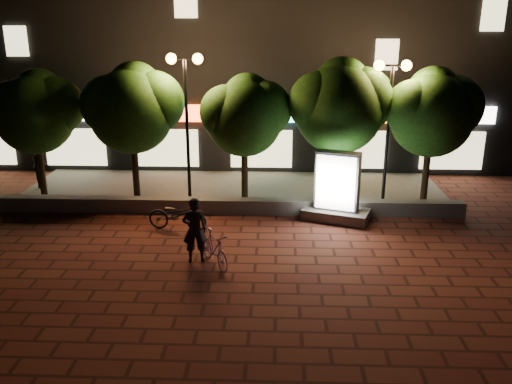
{
  "coord_description": "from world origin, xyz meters",
  "views": [
    {
      "loc": [
        1.66,
        -13.33,
        6.36
      ],
      "look_at": [
        1.07,
        1.5,
        1.57
      ],
      "focal_mm": 37.72,
      "sensor_mm": 36.0,
      "label": 1
    }
  ],
  "objects_px": {
    "tree_far_left": "(36,109)",
    "rider": "(195,230)",
    "tree_left": "(133,106)",
    "ad_kiosk": "(337,193)",
    "street_lamp_right": "(391,95)",
    "scooter_parked": "(177,215)",
    "scooter_pink": "(214,249)",
    "pedestrian": "(42,165)",
    "tree_far_right": "(433,110)",
    "tree_right": "(341,103)",
    "tree_mid": "(246,113)",
    "street_lamp_left": "(186,90)"
  },
  "relations": [
    {
      "from": "scooter_pink",
      "to": "pedestrian",
      "type": "height_order",
      "value": "pedestrian"
    },
    {
      "from": "tree_far_right",
      "to": "ad_kiosk",
      "type": "height_order",
      "value": "tree_far_right"
    },
    {
      "from": "tree_right",
      "to": "scooter_pink",
      "type": "bearing_deg",
      "value": -124.41
    },
    {
      "from": "street_lamp_right",
      "to": "rider",
      "type": "height_order",
      "value": "street_lamp_right"
    },
    {
      "from": "tree_far_left",
      "to": "tree_far_right",
      "type": "relative_size",
      "value": 0.97
    },
    {
      "from": "ad_kiosk",
      "to": "scooter_parked",
      "type": "bearing_deg",
      "value": -167.4
    },
    {
      "from": "tree_right",
      "to": "ad_kiosk",
      "type": "height_order",
      "value": "tree_right"
    },
    {
      "from": "tree_right",
      "to": "street_lamp_right",
      "type": "relative_size",
      "value": 1.02
    },
    {
      "from": "tree_mid",
      "to": "tree_right",
      "type": "bearing_deg",
      "value": 0.0
    },
    {
      "from": "tree_mid",
      "to": "pedestrian",
      "type": "relative_size",
      "value": 2.62
    },
    {
      "from": "tree_right",
      "to": "pedestrian",
      "type": "xyz_separation_m",
      "value": [
        -11.36,
        1.11,
        -2.63
      ]
    },
    {
      "from": "tree_far_left",
      "to": "street_lamp_right",
      "type": "relative_size",
      "value": 0.93
    },
    {
      "from": "street_lamp_left",
      "to": "tree_mid",
      "type": "bearing_deg",
      "value": 7.31
    },
    {
      "from": "tree_far_right",
      "to": "street_lamp_left",
      "type": "height_order",
      "value": "street_lamp_left"
    },
    {
      "from": "tree_right",
      "to": "pedestrian",
      "type": "bearing_deg",
      "value": 174.4
    },
    {
      "from": "rider",
      "to": "pedestrian",
      "type": "bearing_deg",
      "value": -53.79
    },
    {
      "from": "tree_mid",
      "to": "pedestrian",
      "type": "xyz_separation_m",
      "value": [
        -8.05,
        1.11,
        -2.28
      ]
    },
    {
      "from": "tree_left",
      "to": "tree_far_right",
      "type": "bearing_deg",
      "value": -0.0
    },
    {
      "from": "tree_right",
      "to": "rider",
      "type": "xyz_separation_m",
      "value": [
        -4.39,
        -5.34,
        -2.65
      ]
    },
    {
      "from": "street_lamp_right",
      "to": "scooter_pink",
      "type": "height_order",
      "value": "street_lamp_right"
    },
    {
      "from": "tree_left",
      "to": "street_lamp_right",
      "type": "relative_size",
      "value": 0.98
    },
    {
      "from": "tree_far_left",
      "to": "rider",
      "type": "distance_m",
      "value": 8.68
    },
    {
      "from": "tree_left",
      "to": "tree_far_right",
      "type": "height_order",
      "value": "tree_left"
    },
    {
      "from": "scooter_parked",
      "to": "tree_left",
      "type": "bearing_deg",
      "value": 42.39
    },
    {
      "from": "tree_right",
      "to": "tree_mid",
      "type": "bearing_deg",
      "value": -180.0
    },
    {
      "from": "pedestrian",
      "to": "scooter_parked",
      "type": "bearing_deg",
      "value": -146.87
    },
    {
      "from": "street_lamp_left",
      "to": "pedestrian",
      "type": "xyz_separation_m",
      "value": [
        -6.0,
        1.38,
        -3.09
      ]
    },
    {
      "from": "scooter_pink",
      "to": "pedestrian",
      "type": "relative_size",
      "value": 0.95
    },
    {
      "from": "rider",
      "to": "tree_far_right",
      "type": "bearing_deg",
      "value": -155.81
    },
    {
      "from": "tree_right",
      "to": "street_lamp_right",
      "type": "distance_m",
      "value": 1.7
    },
    {
      "from": "street_lamp_right",
      "to": "scooter_parked",
      "type": "bearing_deg",
      "value": -157.77
    },
    {
      "from": "tree_far_left",
      "to": "tree_far_right",
      "type": "height_order",
      "value": "tree_far_right"
    },
    {
      "from": "ad_kiosk",
      "to": "rider",
      "type": "relative_size",
      "value": 1.29
    },
    {
      "from": "tree_far_left",
      "to": "street_lamp_left",
      "type": "bearing_deg",
      "value": -2.76
    },
    {
      "from": "street_lamp_left",
      "to": "street_lamp_right",
      "type": "relative_size",
      "value": 1.04
    },
    {
      "from": "tree_far_left",
      "to": "ad_kiosk",
      "type": "height_order",
      "value": "tree_far_left"
    },
    {
      "from": "tree_left",
      "to": "street_lamp_left",
      "type": "xyz_separation_m",
      "value": [
        1.95,
        -0.26,
        0.58
      ]
    },
    {
      "from": "tree_far_right",
      "to": "scooter_parked",
      "type": "distance_m",
      "value": 9.48
    },
    {
      "from": "tree_right",
      "to": "tree_far_right",
      "type": "distance_m",
      "value": 3.2
    },
    {
      "from": "street_lamp_right",
      "to": "tree_far_left",
      "type": "bearing_deg",
      "value": 178.79
    },
    {
      "from": "scooter_pink",
      "to": "pedestrian",
      "type": "bearing_deg",
      "value": 107.51
    },
    {
      "from": "tree_mid",
      "to": "scooter_parked",
      "type": "relative_size",
      "value": 2.37
    },
    {
      "from": "tree_far_right",
      "to": "scooter_pink",
      "type": "bearing_deg",
      "value": -141.45
    },
    {
      "from": "ad_kiosk",
      "to": "scooter_parked",
      "type": "height_order",
      "value": "ad_kiosk"
    },
    {
      "from": "tree_mid",
      "to": "rider",
      "type": "distance_m",
      "value": 5.92
    },
    {
      "from": "rider",
      "to": "street_lamp_left",
      "type": "bearing_deg",
      "value": -90.23
    },
    {
      "from": "tree_left",
      "to": "ad_kiosk",
      "type": "xyz_separation_m",
      "value": [
        7.09,
        -1.96,
        -2.51
      ]
    },
    {
      "from": "tree_far_right",
      "to": "scooter_parked",
      "type": "xyz_separation_m",
      "value": [
        -8.49,
        -3.1,
        -2.87
      ]
    },
    {
      "from": "tree_left",
      "to": "scooter_pink",
      "type": "bearing_deg",
      "value": -58.32
    },
    {
      "from": "tree_right",
      "to": "ad_kiosk",
      "type": "distance_m",
      "value": 3.29
    }
  ]
}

